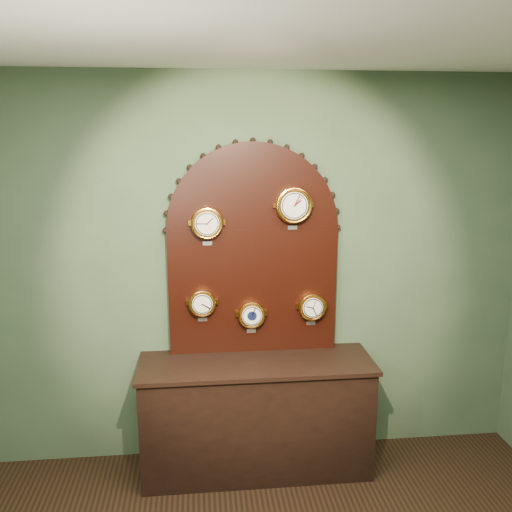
{
  "coord_description": "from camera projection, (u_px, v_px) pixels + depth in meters",
  "views": [
    {
      "loc": [
        -0.38,
        -1.31,
        2.39
      ],
      "look_at": [
        0.0,
        2.25,
        1.58
      ],
      "focal_mm": 38.54,
      "sensor_mm": 36.0,
      "label": 1
    }
  ],
  "objects": [
    {
      "name": "roman_clock",
      "position": [
        207.0,
        223.0,
        3.73
      ],
      "size": [
        0.22,
        0.08,
        0.27
      ],
      "color": "gold",
      "rests_on": "display_board"
    },
    {
      "name": "hygrometer",
      "position": [
        202.0,
        303.0,
        3.85
      ],
      "size": [
        0.19,
        0.08,
        0.24
      ],
      "color": "gold",
      "rests_on": "display_board"
    },
    {
      "name": "barometer",
      "position": [
        252.0,
        314.0,
        3.9
      ],
      "size": [
        0.19,
        0.08,
        0.25
      ],
      "color": "gold",
      "rests_on": "display_board"
    },
    {
      "name": "display_board",
      "position": [
        253.0,
        243.0,
        3.86
      ],
      "size": [
        1.26,
        0.06,
        1.53
      ],
      "color": "black",
      "rests_on": "shop_counter"
    },
    {
      "name": "tide_clock",
      "position": [
        312.0,
        307.0,
        3.94
      ],
      "size": [
        0.2,
        0.08,
        0.25
      ],
      "color": "gold",
      "rests_on": "display_board"
    },
    {
      "name": "wall_back",
      "position": [
        252.0,
        273.0,
        3.96
      ],
      "size": [
        4.0,
        0.0,
        4.0
      ],
      "primitive_type": "plane",
      "rotation": [
        1.57,
        0.0,
        0.0
      ],
      "color": "#3E553A",
      "rests_on": "ground"
    },
    {
      "name": "arabic_clock",
      "position": [
        294.0,
        205.0,
        3.76
      ],
      "size": [
        0.25,
        0.08,
        0.3
      ],
      "color": "gold",
      "rests_on": "display_board"
    },
    {
      "name": "shop_counter",
      "position": [
        256.0,
        418.0,
        3.92
      ],
      "size": [
        1.6,
        0.5,
        0.8
      ],
      "primitive_type": "cube",
      "color": "black",
      "rests_on": "ground_plane"
    }
  ]
}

